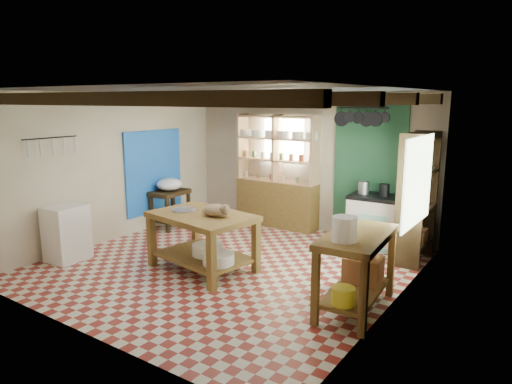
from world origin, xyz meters
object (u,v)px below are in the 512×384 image
Objects in this scene: stove at (377,221)px; prep_table at (170,209)px; white_cabinet at (67,233)px; right_counter at (356,272)px; work_table at (203,242)px; cat at (216,210)px.

prep_table is (-3.75, -1.12, -0.08)m from stove.
right_counter is at bearing 7.48° from white_cabinet.
work_table is at bearing -37.96° from prep_table.
stove is at bearing 37.73° from white_cabinet.
stove is 5.05m from white_cabinet.
right_counter is 2.17m from cat.
prep_table is 0.86× the size of white_cabinet.
right_counter is (4.38, -1.34, 0.10)m from prep_table.
work_table is 1.73× the size of white_cabinet.
right_counter is (0.63, -2.47, 0.03)m from stove.
white_cabinet reaches higher than work_table.
white_cabinet is 2.22× the size of cat.
prep_table is at bearing -166.44° from stove.
white_cabinet is at bearing -141.39° from stove.
prep_table is at bearing 158.20° from right_counter.
prep_table is at bearing 147.91° from cat.
cat is (2.28, 0.89, 0.50)m from white_cabinet.
stove is 1.06× the size of white_cabinet.
work_table is 1.13× the size of right_counter.
work_table is 2.42m from prep_table.
work_table is at bearing -178.69° from cat.
right_counter is at bearing 9.02° from work_table.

